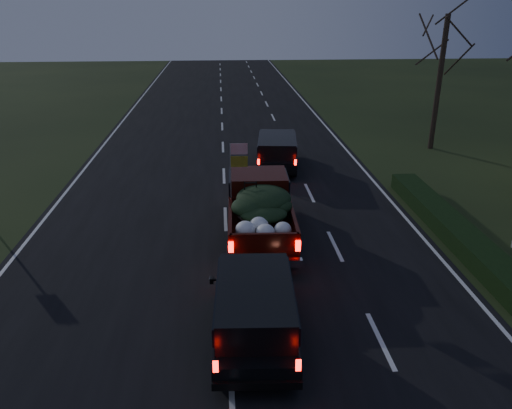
{
  "coord_description": "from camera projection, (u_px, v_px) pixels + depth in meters",
  "views": [
    {
      "loc": [
        -0.07,
        -12.1,
        7.53
      ],
      "look_at": [
        1.02,
        3.19,
        1.3
      ],
      "focal_mm": 35.0,
      "sensor_mm": 36.0,
      "label": 1
    }
  ],
  "objects": [
    {
      "name": "hedge_row",
      "position": [
        452.0,
        228.0,
        17.19
      ],
      "size": [
        1.0,
        10.0,
        0.6
      ],
      "primitive_type": "cube",
      "color": "black",
      "rests_on": "ground"
    },
    {
      "name": "ground",
      "position": [
        228.0,
        291.0,
        14.02
      ],
      "size": [
        120.0,
        120.0,
        0.0
      ],
      "primitive_type": "plane",
      "color": "black",
      "rests_on": "ground"
    },
    {
      "name": "pickup_truck",
      "position": [
        260.0,
        206.0,
        16.99
      ],
      "size": [
        2.3,
        5.64,
        2.93
      ],
      "rotation": [
        0.0,
        0.0,
        -0.03
      ],
      "color": "#330B06",
      "rests_on": "ground"
    },
    {
      "name": "road_asphalt",
      "position": [
        228.0,
        290.0,
        14.01
      ],
      "size": [
        14.0,
        120.0,
        0.02
      ],
      "primitive_type": "cube",
      "color": "black",
      "rests_on": "ground"
    },
    {
      "name": "bare_tree_far",
      "position": [
        443.0,
        50.0,
        25.74
      ],
      "size": [
        3.6,
        3.6,
        7.0
      ],
      "color": "black",
      "rests_on": "ground"
    },
    {
      "name": "lead_suv",
      "position": [
        277.0,
        149.0,
        24.12
      ],
      "size": [
        2.31,
        4.56,
        1.26
      ],
      "rotation": [
        0.0,
        0.0,
        -0.11
      ],
      "color": "black",
      "rests_on": "ground"
    },
    {
      "name": "rear_suv",
      "position": [
        255.0,
        306.0,
        11.65
      ],
      "size": [
        2.07,
        4.42,
        1.25
      ],
      "rotation": [
        0.0,
        0.0,
        -0.05
      ],
      "color": "black",
      "rests_on": "ground"
    }
  ]
}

